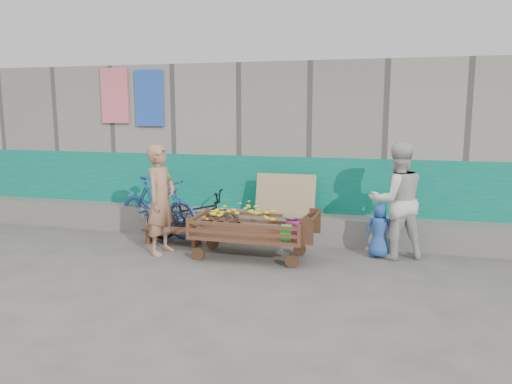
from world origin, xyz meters
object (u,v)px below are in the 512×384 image
(child, at_px, (379,230))
(bicycle_dark, at_px, (193,215))
(bench, at_px, (174,233))
(bicycle_blue, at_px, (158,206))
(vendor_man, at_px, (161,200))
(woman, at_px, (397,200))
(banana_cart, at_px, (248,223))

(child, relative_size, bicycle_dark, 0.51)
(bench, distance_m, child, 3.30)
(bench, relative_size, bicycle_blue, 0.59)
(vendor_man, distance_m, bicycle_blue, 1.19)
(bench, relative_size, bicycle_dark, 0.62)
(bench, distance_m, woman, 3.59)
(vendor_man, xyz_separation_m, bicycle_dark, (0.17, 0.85, -0.41))
(banana_cart, distance_m, woman, 2.23)
(banana_cart, distance_m, bicycle_dark, 1.37)
(bicycle_dark, bearing_deg, banana_cart, -128.50)
(vendor_man, bearing_deg, bench, 12.26)
(vendor_man, relative_size, woman, 0.97)
(bicycle_dark, distance_m, bicycle_blue, 0.75)
(vendor_man, xyz_separation_m, woman, (3.46, 0.72, 0.03))
(woman, relative_size, child, 2.08)
(child, height_order, bicycle_blue, bicycle_blue)
(banana_cart, xyz_separation_m, woman, (2.13, 0.59, 0.33))
(vendor_man, bearing_deg, child, -72.49)
(bicycle_dark, bearing_deg, vendor_man, 161.84)
(vendor_man, distance_m, child, 3.33)
(woman, distance_m, child, 0.51)
(banana_cart, bearing_deg, woman, 15.56)
(woman, height_order, bicycle_blue, woman)
(banana_cart, height_order, woman, woman)
(banana_cart, height_order, bicycle_blue, bicycle_blue)
(child, bearing_deg, bench, 3.09)
(child, bearing_deg, woman, -164.06)
(woman, bearing_deg, bicycle_dark, -24.77)
(child, bearing_deg, bicycle_dark, -2.49)
(woman, distance_m, bicycle_dark, 3.32)
(woman, xyz_separation_m, bicycle_dark, (-3.29, 0.13, -0.44))
(woman, bearing_deg, bench, -19.64)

